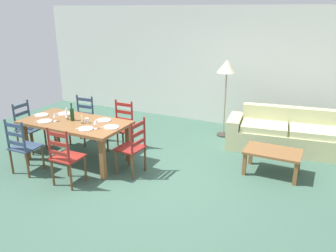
{
  "coord_description": "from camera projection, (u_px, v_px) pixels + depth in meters",
  "views": [
    {
      "loc": [
        2.4,
        -4.29,
        2.63
      ],
      "look_at": [
        0.04,
        0.55,
        0.75
      ],
      "focal_mm": 36.14,
      "sensor_mm": 36.0,
      "label": 1
    }
  ],
  "objects": [
    {
      "name": "dining_table",
      "position": [
        75.0,
        126.0,
        5.97
      ],
      "size": [
        1.9,
        0.96,
        0.75
      ],
      "color": "brown",
      "rests_on": "ground_plane"
    },
    {
      "name": "wine_glass_far_left",
      "position": [
        66.0,
        111.0,
        6.16
      ],
      "size": [
        0.06,
        0.06,
        0.16
      ],
      "color": "white",
      "rests_on": "dining_table"
    },
    {
      "name": "candle_tall",
      "position": [
        67.0,
        116.0,
        6.01
      ],
      "size": [
        0.05,
        0.05,
        0.22
      ],
      "color": "#998C66",
      "rests_on": "dining_table"
    },
    {
      "name": "candle_short",
      "position": [
        82.0,
        121.0,
        5.81
      ],
      "size": [
        0.05,
        0.05,
        0.16
      ],
      "color": "#998C66",
      "rests_on": "dining_table"
    },
    {
      "name": "wine_glass_near_right",
      "position": [
        95.0,
        122.0,
        5.53
      ],
      "size": [
        0.06,
        0.06,
        0.16
      ],
      "color": "white",
      "rests_on": "dining_table"
    },
    {
      "name": "ground_plane",
      "position": [
        151.0,
        180.0,
        5.5
      ],
      "size": [
        9.6,
        9.6,
        0.02
      ],
      "primitive_type": "cube",
      "color": "#3A5B4B"
    },
    {
      "name": "dinner_plate_head_west",
      "position": [
        42.0,
        115.0,
        6.26
      ],
      "size": [
        0.24,
        0.24,
        0.02
      ],
      "primitive_type": "cylinder",
      "color": "white",
      "rests_on": "dining_table"
    },
    {
      "name": "fork_far_right",
      "position": [
        97.0,
        119.0,
        6.02
      ],
      "size": [
        0.03,
        0.17,
        0.01
      ],
      "primitive_type": "cube",
      "rotation": [
        0.0,
        0.0,
        0.06
      ],
      "color": "silver",
      "rests_on": "dining_table"
    },
    {
      "name": "dinner_plate_head_east",
      "position": [
        111.0,
        127.0,
        5.61
      ],
      "size": [
        0.24,
        0.24,
        0.02
      ],
      "primitive_type": "cylinder",
      "color": "white",
      "rests_on": "dining_table"
    },
    {
      "name": "fork_head_west",
      "position": [
        36.0,
        114.0,
        6.32
      ],
      "size": [
        0.03,
        0.17,
        0.01
      ],
      "primitive_type": "cube",
      "rotation": [
        0.0,
        0.0,
        -0.09
      ],
      "color": "silver",
      "rests_on": "dining_table"
    },
    {
      "name": "dining_chair_far_right",
      "position": [
        121.0,
        126.0,
        6.51
      ],
      "size": [
        0.42,
        0.4,
        0.96
      ],
      "color": "maroon",
      "rests_on": "ground_plane"
    },
    {
      "name": "dinner_plate_far_left",
      "position": [
        65.0,
        114.0,
        6.33
      ],
      "size": [
        0.24,
        0.24,
        0.02
      ],
      "primitive_type": "cylinder",
      "color": "white",
      "rests_on": "dining_table"
    },
    {
      "name": "standing_lamp",
      "position": [
        227.0,
        71.0,
        6.93
      ],
      "size": [
        0.4,
        0.4,
        1.64
      ],
      "color": "#332D28",
      "rests_on": "ground_plane"
    },
    {
      "name": "wine_bottle",
      "position": [
        72.0,
        114.0,
        5.94
      ],
      "size": [
        0.07,
        0.07,
        0.32
      ],
      "color": "#143819",
      "rests_on": "dining_table"
    },
    {
      "name": "dinner_plate_near_left",
      "position": [
        45.0,
        121.0,
        5.91
      ],
      "size": [
        0.24,
        0.24,
        0.02
      ],
      "primitive_type": "cylinder",
      "color": "white",
      "rests_on": "dining_table"
    },
    {
      "name": "fork_near_left",
      "position": [
        39.0,
        120.0,
        5.97
      ],
      "size": [
        0.02,
        0.17,
        0.01
      ],
      "primitive_type": "cube",
      "rotation": [
        0.0,
        0.0,
        0.01
      ],
      "color": "silver",
      "rests_on": "dining_table"
    },
    {
      "name": "dining_chair_far_left",
      "position": [
        83.0,
        120.0,
        6.87
      ],
      "size": [
        0.44,
        0.42,
        0.96
      ],
      "color": "#2F3F59",
      "rests_on": "ground_plane"
    },
    {
      "name": "dining_chair_head_west",
      "position": [
        28.0,
        127.0,
        6.48
      ],
      "size": [
        0.42,
        0.44,
        0.96
      ],
      "color": "#2F4155",
      "rests_on": "ground_plane"
    },
    {
      "name": "dining_chair_head_east",
      "position": [
        133.0,
        147.0,
        5.54
      ],
      "size": [
        0.43,
        0.45,
        0.96
      ],
      "color": "maroon",
      "rests_on": "ground_plane"
    },
    {
      "name": "coffee_cup_primary",
      "position": [
        87.0,
        121.0,
        5.83
      ],
      "size": [
        0.07,
        0.07,
        0.09
      ],
      "primitive_type": "cylinder",
      "color": "silver",
      "rests_on": "dining_table"
    },
    {
      "name": "fork_near_right",
      "position": [
        79.0,
        128.0,
        5.6
      ],
      "size": [
        0.03,
        0.17,
        0.01
      ],
      "primitive_type": "cube",
      "rotation": [
        0.0,
        0.0,
        -0.07
      ],
      "color": "silver",
      "rests_on": "dining_table"
    },
    {
      "name": "dining_chair_near_right",
      "position": [
        65.0,
        157.0,
        5.17
      ],
      "size": [
        0.42,
        0.4,
        0.96
      ],
      "color": "maroon",
      "rests_on": "ground_plane"
    },
    {
      "name": "fork_far_left",
      "position": [
        59.0,
        113.0,
        6.4
      ],
      "size": [
        0.02,
        0.17,
        0.01
      ],
      "primitive_type": "cube",
      "rotation": [
        0.0,
        0.0,
        0.01
      ],
      "color": "silver",
      "rests_on": "dining_table"
    },
    {
      "name": "dinner_plate_far_right",
      "position": [
        104.0,
        120.0,
        5.96
      ],
      "size": [
        0.24,
        0.24,
        0.02
      ],
      "primitive_type": "cylinder",
      "color": "white",
      "rests_on": "dining_table"
    },
    {
      "name": "fork_head_east",
      "position": [
        104.0,
        126.0,
        5.68
      ],
      "size": [
        0.02,
        0.17,
        0.01
      ],
      "primitive_type": "cube",
      "rotation": [
        0.0,
        0.0,
        0.04
      ],
      "color": "silver",
      "rests_on": "dining_table"
    },
    {
      "name": "coffee_table",
      "position": [
        273.0,
        154.0,
        5.56
      ],
      "size": [
        0.9,
        0.56,
        0.42
      ],
      "color": "brown",
      "rests_on": "ground_plane"
    },
    {
      "name": "wine_glass_near_left",
      "position": [
        55.0,
        115.0,
        5.9
      ],
      "size": [
        0.06,
        0.06,
        0.16
      ],
      "color": "white",
      "rests_on": "dining_table"
    },
    {
      "name": "couch",
      "position": [
        287.0,
        135.0,
        6.58
      ],
      "size": [
        2.37,
        1.1,
        0.8
      ],
      "color": "#BABB89",
      "rests_on": "ground_plane"
    },
    {
      "name": "dining_chair_near_left",
      "position": [
        23.0,
        146.0,
        5.56
      ],
      "size": [
        0.43,
        0.41,
        0.96
      ],
      "color": "#30425D",
      "rests_on": "ground_plane"
    },
    {
      "name": "dinner_plate_near_right",
      "position": [
        86.0,
        129.0,
        5.54
      ],
      "size": [
        0.24,
        0.24,
        0.02
      ],
      "primitive_type": "cylinder",
      "color": "white",
      "rests_on": "dining_table"
    },
    {
      "name": "wall_far",
      "position": [
        218.0,
        66.0,
        7.85
      ],
      "size": [
        9.6,
        0.16,
        2.7
      ],
      "primitive_type": "cube",
      "color": "silver",
      "rests_on": "ground_plane"
    }
  ]
}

